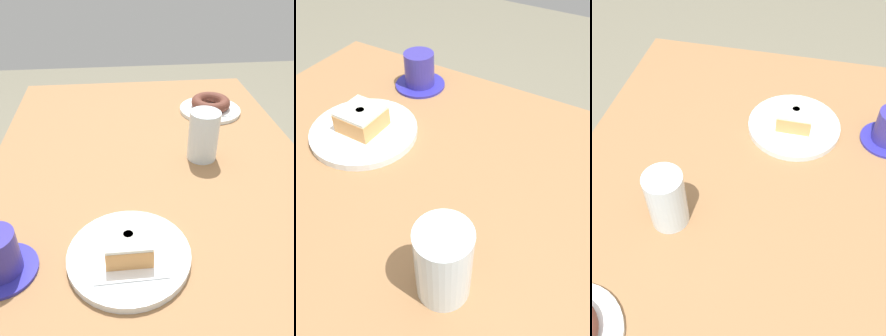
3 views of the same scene
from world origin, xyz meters
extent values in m
plane|color=#736E5A|center=(0.00, 0.00, 0.00)|extent=(6.00, 6.00, 0.00)
cube|color=#946842|center=(0.00, 0.00, 0.72)|extent=(1.19, 0.82, 0.05)
cylinder|color=#88644F|center=(-0.54, -0.33, 0.35)|extent=(0.05, 0.05, 0.69)
cylinder|color=#88644F|center=(-0.54, 0.33, 0.35)|extent=(0.05, 0.05, 0.69)
cylinder|color=white|center=(-0.31, 0.23, 0.75)|extent=(0.20, 0.20, 0.01)
cube|color=white|center=(-0.31, 0.23, 0.75)|extent=(0.14, 0.14, 0.00)
torus|color=brown|center=(-0.31, 0.23, 0.77)|extent=(0.13, 0.13, 0.03)
cylinder|color=white|center=(0.28, -0.07, 0.75)|extent=(0.23, 0.23, 0.02)
cube|color=white|center=(0.28, -0.07, 0.76)|extent=(0.13, 0.13, 0.00)
cube|color=tan|center=(0.28, -0.07, 0.78)|extent=(0.08, 0.08, 0.04)
cube|color=silver|center=(0.28, -0.07, 0.80)|extent=(0.08, 0.08, 0.01)
cylinder|color=tan|center=(0.28, -0.07, 0.80)|extent=(0.02, 0.02, 0.00)
cylinder|color=silver|center=(-0.04, 0.14, 0.81)|extent=(0.08, 0.08, 0.13)
cylinder|color=#2C299D|center=(0.29, -0.30, 0.75)|extent=(0.12, 0.12, 0.01)
camera|label=1|loc=(0.71, -0.08, 1.24)|focal=37.06mm
camera|label=2|loc=(-0.16, 0.34, 1.22)|focal=37.38mm
camera|label=3|loc=(-0.45, -0.10, 1.42)|focal=42.20mm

